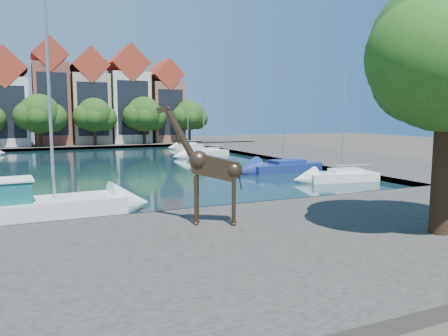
# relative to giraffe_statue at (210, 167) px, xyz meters

# --- Properties ---
(ground) EXTENTS (160.00, 160.00, 0.00)m
(ground) POSITION_rel_giraffe_statue_xyz_m (0.66, 3.58, -3.13)
(ground) COLOR #38332B
(ground) RESTS_ON ground
(water_basin) EXTENTS (38.00, 50.00, 0.08)m
(water_basin) POSITION_rel_giraffe_statue_xyz_m (0.66, 27.58, -3.09)
(water_basin) COLOR black
(water_basin) RESTS_ON ground
(near_quay) EXTENTS (50.00, 14.00, 0.50)m
(near_quay) POSITION_rel_giraffe_statue_xyz_m (0.66, -3.42, -2.88)
(near_quay) COLOR #44403B
(near_quay) RESTS_ON ground
(far_quay) EXTENTS (60.00, 16.00, 0.50)m
(far_quay) POSITION_rel_giraffe_statue_xyz_m (0.66, 59.58, -2.88)
(far_quay) COLOR #44403B
(far_quay) RESTS_ON ground
(right_quay) EXTENTS (14.00, 52.00, 0.50)m
(right_quay) POSITION_rel_giraffe_statue_xyz_m (25.66, 27.58, -2.88)
(right_quay) COLOR #44403B
(right_quay) RESTS_ON ground
(townhouse_west_inner) EXTENTS (6.43, 9.18, 15.15)m
(townhouse_west_inner) POSITION_rel_giraffe_statue_xyz_m (-9.84, 59.57, 4.22)
(townhouse_west_inner) COLOR silver
(townhouse_west_inner) RESTS_ON far_quay
(townhouse_center) EXTENTS (5.44, 9.18, 16.93)m
(townhouse_center) POSITION_rel_giraffe_statue_xyz_m (-3.34, 59.57, 5.24)
(townhouse_center) COLOR brown
(townhouse_center) RESTS_ON far_quay
(townhouse_east_inner) EXTENTS (5.94, 9.18, 15.79)m
(townhouse_east_inner) POSITION_rel_giraffe_statue_xyz_m (2.66, 59.57, 4.61)
(townhouse_east_inner) COLOR tan
(townhouse_east_inner) RESTS_ON far_quay
(townhouse_east_mid) EXTENTS (6.43, 9.18, 16.65)m
(townhouse_east_mid) POSITION_rel_giraffe_statue_xyz_m (9.16, 59.57, 4.98)
(townhouse_east_mid) COLOR beige
(townhouse_east_mid) RESTS_ON far_quay
(townhouse_east_end) EXTENTS (5.44, 9.18, 14.43)m
(townhouse_east_end) POSITION_rel_giraffe_statue_xyz_m (15.66, 59.57, 3.98)
(townhouse_east_end) COLOR brown
(townhouse_east_end) RESTS_ON far_quay
(far_tree_mid_west) EXTENTS (7.80, 6.00, 8.00)m
(far_tree_mid_west) POSITION_rel_giraffe_statue_xyz_m (-5.24, 54.07, 2.16)
(far_tree_mid_west) COLOR #332114
(far_tree_mid_west) RESTS_ON far_quay
(far_tree_mid_east) EXTENTS (7.02, 5.40, 7.52)m
(far_tree_mid_east) POSITION_rel_giraffe_statue_xyz_m (2.75, 54.07, 2.00)
(far_tree_mid_east) COLOR #332114
(far_tree_mid_east) RESTS_ON far_quay
(far_tree_east) EXTENTS (7.54, 5.80, 7.84)m
(far_tree_east) POSITION_rel_giraffe_statue_xyz_m (10.76, 54.07, 2.11)
(far_tree_east) COLOR #332114
(far_tree_east) RESTS_ON far_quay
(far_tree_far_east) EXTENTS (6.76, 5.20, 7.36)m
(far_tree_far_east) POSITION_rel_giraffe_statue_xyz_m (18.75, 54.07, 1.95)
(far_tree_far_east) COLOR #332114
(far_tree_far_east) RESTS_ON far_quay
(giraffe_statue) EXTENTS (3.47, 2.09, 5.35)m
(giraffe_statue) POSITION_rel_giraffe_statue_xyz_m (0.00, 0.00, 0.00)
(giraffe_statue) COLOR #322519
(giraffe_statue) RESTS_ON near_quay
(motorsailer) EXTENTS (9.26, 3.22, 11.16)m
(motorsailer) POSITION_rel_giraffe_statue_xyz_m (-7.65, 5.77, -2.18)
(motorsailer) COLOR white
(motorsailer) RESTS_ON water_basin
(sailboat_right_a) EXTENTS (6.05, 3.02, 9.42)m
(sailboat_right_a) POSITION_rel_giraffe_statue_xyz_m (15.66, 9.90, -2.51)
(sailboat_right_a) COLOR white
(sailboat_right_a) RESTS_ON water_basin
(sailboat_right_b) EXTENTS (7.66, 3.35, 11.95)m
(sailboat_right_b) POSITION_rel_giraffe_statue_xyz_m (14.61, 17.02, -2.47)
(sailboat_right_b) COLOR navy
(sailboat_right_b) RESTS_ON water_basin
(sailboat_right_c) EXTENTS (6.97, 4.09, 9.35)m
(sailboat_right_c) POSITION_rel_giraffe_statue_xyz_m (13.23, 33.74, -2.49)
(sailboat_right_c) COLOR silver
(sailboat_right_c) RESTS_ON water_basin
(sailboat_right_d) EXTENTS (4.57, 1.70, 8.03)m
(sailboat_right_d) POSITION_rel_giraffe_statue_xyz_m (15.66, 46.43, -2.53)
(sailboat_right_d) COLOR silver
(sailboat_right_d) RESTS_ON water_basin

